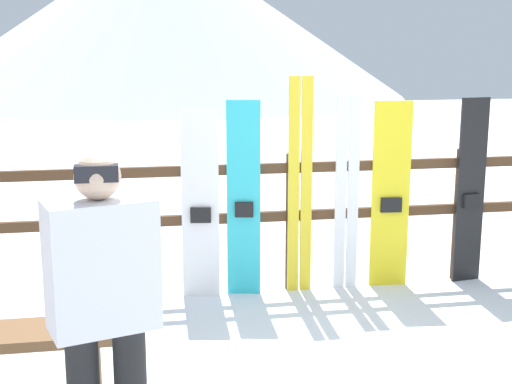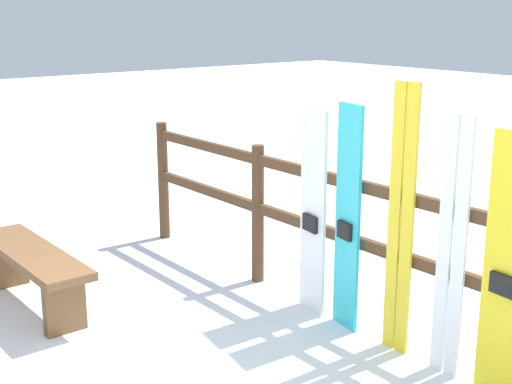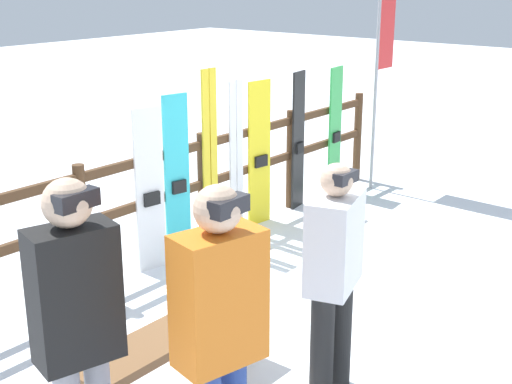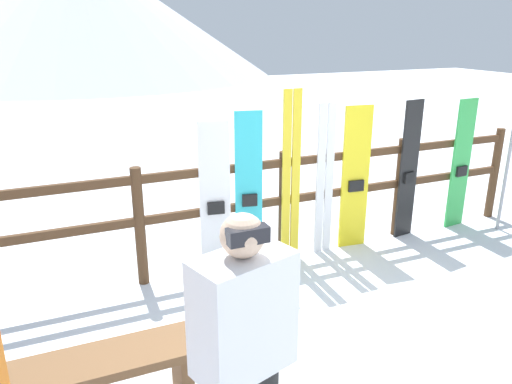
# 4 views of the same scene
# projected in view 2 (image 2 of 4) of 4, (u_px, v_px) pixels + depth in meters

# --- Properties ---
(fence) EXTENTS (5.95, 0.10, 1.13)m
(fence) POSITION_uv_depth(u_px,v_px,m) (399.00, 247.00, 4.59)
(fence) COLOR #4C331E
(fence) RESTS_ON ground
(bench) EXTENTS (1.44, 0.36, 0.45)m
(bench) POSITION_uv_depth(u_px,v_px,m) (33.00, 265.00, 5.26)
(bench) COLOR brown
(bench) RESTS_ON ground
(snowboard_white) EXTENTS (0.29, 0.09, 1.50)m
(snowboard_white) POSITION_uv_depth(u_px,v_px,m) (313.00, 213.00, 5.11)
(snowboard_white) COLOR white
(snowboard_white) RESTS_ON ground
(snowboard_cyan) EXTENTS (0.27, 0.09, 1.57)m
(snowboard_cyan) POSITION_uv_depth(u_px,v_px,m) (348.00, 219.00, 4.84)
(snowboard_cyan) COLOR #2DBFCC
(snowboard_cyan) RESTS_ON ground
(ski_pair_yellow) EXTENTS (0.19, 0.02, 1.75)m
(ski_pair_yellow) POSITION_uv_depth(u_px,v_px,m) (401.00, 222.00, 4.47)
(ski_pair_yellow) COLOR yellow
(ski_pair_yellow) RESTS_ON ground
(ski_pair_white) EXTENTS (0.20, 0.02, 1.60)m
(ski_pair_white) POSITION_uv_depth(u_px,v_px,m) (452.00, 249.00, 4.19)
(ski_pair_white) COLOR white
(ski_pair_white) RESTS_ON ground
(snowboard_yellow) EXTENTS (0.32, 0.08, 1.55)m
(snowboard_yellow) POSITION_uv_depth(u_px,v_px,m) (507.00, 272.00, 3.91)
(snowboard_yellow) COLOR yellow
(snowboard_yellow) RESTS_ON ground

